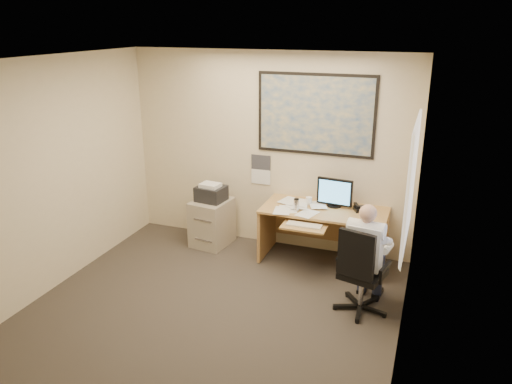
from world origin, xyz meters
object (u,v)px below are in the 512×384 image
(office_chair, at_px, (362,288))
(filing_cabinet, at_px, (212,218))
(desk, at_px, (349,234))
(person, at_px, (364,258))

(office_chair, bearing_deg, filing_cabinet, 169.97)
(desk, height_order, filing_cabinet, desk)
(office_chair, relative_size, person, 0.82)
(person, bearing_deg, office_chair, -72.92)
(filing_cabinet, bearing_deg, office_chair, -17.55)
(desk, xyz_separation_m, filing_cabinet, (-1.95, 0.00, -0.05))
(desk, height_order, person, person)
(office_chair, bearing_deg, person, 114.07)
(filing_cabinet, height_order, person, person)
(filing_cabinet, relative_size, person, 0.74)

